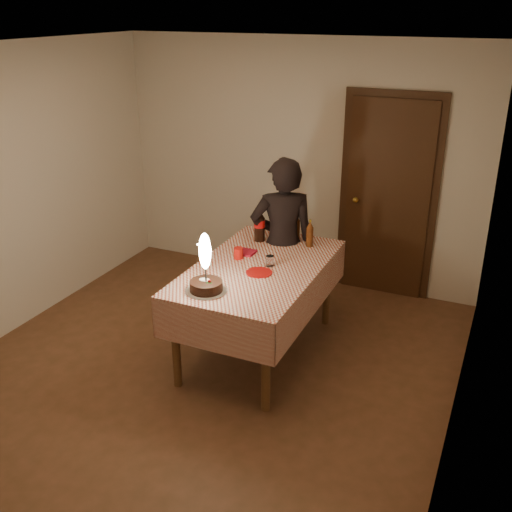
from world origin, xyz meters
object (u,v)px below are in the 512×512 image
object	(u,v)px
dining_table	(258,278)
amber_bottle_left	(281,228)
birthday_cake	(206,276)
red_cup	(238,253)
clear_cup	(270,261)
red_plate	(259,272)
cola_bottle	(260,225)
amber_bottle_right	(310,234)
amber_bottle_mid	(296,227)
photographer	(282,243)

from	to	relation	value
dining_table	amber_bottle_left	bearing A→B (deg)	94.50
birthday_cake	red_cup	size ratio (longest dim) A/B	4.77
clear_cup	birthday_cake	bearing A→B (deg)	-112.08
red_plate	amber_bottle_left	world-z (taller)	amber_bottle_left
red_plate	clear_cup	bearing A→B (deg)	82.04
dining_table	cola_bottle	bearing A→B (deg)	112.95
amber_bottle_left	amber_bottle_right	xyz separation A→B (m)	(0.29, -0.04, 0.00)
dining_table	cola_bottle	distance (m)	0.65
birthday_cake	amber_bottle_left	world-z (taller)	birthday_cake
amber_bottle_right	amber_bottle_mid	world-z (taller)	same
dining_table	red_cup	size ratio (longest dim) A/B	17.20
birthday_cake	red_plate	size ratio (longest dim) A/B	2.17
amber_bottle_right	clear_cup	bearing A→B (deg)	-105.72
birthday_cake	amber_bottle_right	xyz separation A→B (m)	(0.42, 1.20, -0.01)
red_cup	amber_bottle_right	world-z (taller)	amber_bottle_right
amber_bottle_left	amber_bottle_right	size ratio (longest dim) A/B	1.00
clear_cup	amber_bottle_left	size ratio (longest dim) A/B	0.35
birthday_cake	amber_bottle_mid	size ratio (longest dim) A/B	1.87
red_cup	amber_bottle_left	distance (m)	0.59
dining_table	red_cup	bearing A→B (deg)	160.99
amber_bottle_right	dining_table	bearing A→B (deg)	-111.84
dining_table	cola_bottle	world-z (taller)	cola_bottle
cola_bottle	amber_bottle_mid	bearing A→B (deg)	31.94
red_cup	clear_cup	distance (m)	0.31
red_plate	amber_bottle_right	world-z (taller)	amber_bottle_right
clear_cup	amber_bottle_right	bearing A→B (deg)	74.28
birthday_cake	photographer	distance (m)	1.21
amber_bottle_left	photographer	distance (m)	0.14
birthday_cake	photographer	xyz separation A→B (m)	(0.16, 1.19, -0.14)
clear_cup	red_plate	bearing A→B (deg)	-97.96
red_cup	photographer	xyz separation A→B (m)	(0.21, 0.52, -0.06)
amber_bottle_left	photographer	bearing A→B (deg)	-57.77
birthday_cake	red_cup	world-z (taller)	birthday_cake
red_plate	clear_cup	distance (m)	0.18
amber_bottle_right	red_cup	bearing A→B (deg)	-131.59
dining_table	red_cup	xyz separation A→B (m)	(-0.22, 0.08, 0.16)
cola_bottle	red_plate	bearing A→B (deg)	-66.46
photographer	clear_cup	bearing A→B (deg)	-79.19
amber_bottle_right	photographer	size ratio (longest dim) A/B	0.16
red_cup	cola_bottle	world-z (taller)	cola_bottle
red_plate	amber_bottle_left	bearing A→B (deg)	98.28
amber_bottle_left	photographer	world-z (taller)	photographer
cola_bottle	dining_table	bearing A→B (deg)	-67.05
red_plate	cola_bottle	bearing A→B (deg)	113.54
birthday_cake	amber_bottle_mid	world-z (taller)	birthday_cake
clear_cup	amber_bottle_mid	world-z (taller)	amber_bottle_mid
clear_cup	amber_bottle_mid	distance (m)	0.69
dining_table	red_plate	world-z (taller)	red_plate
amber_bottle_mid	clear_cup	bearing A→B (deg)	-88.37
dining_table	photographer	xyz separation A→B (m)	(-0.02, 0.59, 0.10)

